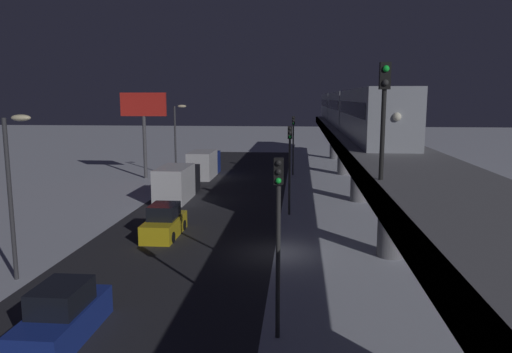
# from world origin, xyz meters

# --- Properties ---
(ground_plane) EXTENTS (240.00, 240.00, 0.00)m
(ground_plane) POSITION_xyz_m (0.00, 0.00, 0.00)
(ground_plane) COLOR silver
(avenue_asphalt) EXTENTS (11.00, 99.72, 0.01)m
(avenue_asphalt) POSITION_xyz_m (5.55, 0.00, 0.00)
(avenue_asphalt) COLOR #28282D
(avenue_asphalt) RESTS_ON ground_plane
(elevated_railway) EXTENTS (5.00, 99.72, 5.55)m
(elevated_railway) POSITION_xyz_m (-6.04, 0.00, 4.78)
(elevated_railway) COLOR slate
(elevated_railway) RESTS_ON ground_plane
(subway_train) EXTENTS (2.94, 55.47, 3.40)m
(subway_train) POSITION_xyz_m (-6.13, -27.37, 7.33)
(subway_train) COLOR #999EA8
(subway_train) RESTS_ON elevated_railway
(rail_signal) EXTENTS (0.36, 0.41, 4.00)m
(rail_signal) POSITION_xyz_m (-4.07, 8.64, 8.28)
(rail_signal) COLOR black
(rail_signal) RESTS_ON elevated_railway
(sedan_yellow) EXTENTS (1.91, 4.52, 1.97)m
(sedan_yellow) POSITION_xyz_m (6.95, -2.79, 0.78)
(sedan_yellow) COLOR gold
(sedan_yellow) RESTS_ON ground_plane
(sedan_blue) EXTENTS (1.80, 4.62, 1.97)m
(sedan_blue) POSITION_xyz_m (6.95, 10.30, 0.80)
(sedan_blue) COLOR navy
(sedan_blue) RESTS_ON ground_plane
(box_truck) EXTENTS (2.40, 7.40, 2.80)m
(box_truck) POSITION_xyz_m (8.95, -25.78, 1.35)
(box_truck) COLOR navy
(box_truck) RESTS_ON ground_plane
(delivery_van) EXTENTS (2.40, 7.40, 2.80)m
(delivery_van) POSITION_xyz_m (8.95, -14.09, 1.35)
(delivery_van) COLOR black
(delivery_van) RESTS_ON ground_plane
(traffic_light_near) EXTENTS (0.32, 0.44, 6.40)m
(traffic_light_near) POSITION_xyz_m (-0.55, 9.56, 4.20)
(traffic_light_near) COLOR #2D2D2D
(traffic_light_near) RESTS_ON ground_plane
(traffic_light_mid) EXTENTS (0.32, 0.44, 6.40)m
(traffic_light_mid) POSITION_xyz_m (-0.55, -8.98, 4.20)
(traffic_light_mid) COLOR #2D2D2D
(traffic_light_mid) RESTS_ON ground_plane
(traffic_light_far) EXTENTS (0.32, 0.44, 6.40)m
(traffic_light_far) POSITION_xyz_m (-0.55, -27.51, 4.20)
(traffic_light_far) COLOR #2D2D2D
(traffic_light_far) RESTS_ON ground_plane
(commercial_billboard) EXTENTS (4.80, 0.36, 8.90)m
(commercial_billboard) POSITION_xyz_m (14.87, -24.09, 6.83)
(commercial_billboard) COLOR #4C4C51
(commercial_billboard) RESTS_ON ground_plane
(street_lamp_near) EXTENTS (1.35, 0.44, 7.65)m
(street_lamp_near) POSITION_xyz_m (11.62, 5.00, 4.81)
(street_lamp_near) COLOR #38383D
(street_lamp_near) RESTS_ON ground_plane
(street_lamp_far) EXTENTS (1.35, 0.44, 7.65)m
(street_lamp_far) POSITION_xyz_m (11.62, -25.00, 4.81)
(street_lamp_far) COLOR #38383D
(street_lamp_far) RESTS_ON ground_plane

